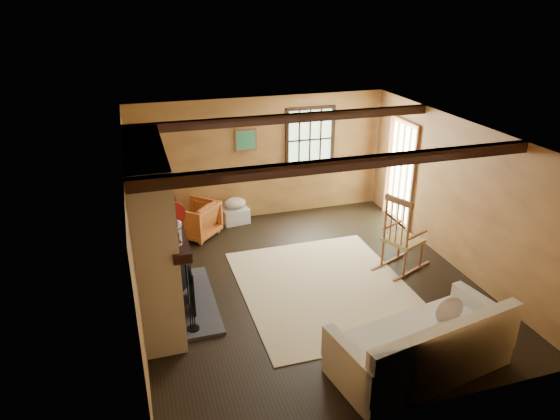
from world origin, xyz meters
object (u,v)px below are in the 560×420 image
object	(u,v)px
fireplace	(155,239)
laundry_basket	(235,215)
rocking_chair	(402,238)
sofa	(424,349)
armchair	(196,220)

from	to	relation	value
fireplace	laundry_basket	bearing A→B (deg)	57.39
fireplace	rocking_chair	world-z (taller)	fireplace
fireplace	sofa	distance (m)	3.71
laundry_basket	rocking_chair	bearing A→B (deg)	-49.30
sofa	armchair	world-z (taller)	sofa
fireplace	laundry_basket	size ratio (longest dim) A/B	4.80
laundry_basket	armchair	bearing A→B (deg)	-155.13
laundry_basket	sofa	bearing A→B (deg)	-75.64
sofa	laundry_basket	size ratio (longest dim) A/B	4.57
sofa	laundry_basket	xyz separation A→B (m)	(-1.23, 4.78, -0.16)
fireplace	sofa	bearing A→B (deg)	-38.02
rocking_chair	laundry_basket	bearing A→B (deg)	17.12
fireplace	laundry_basket	xyz separation A→B (m)	(1.63, 2.55, -0.95)
rocking_chair	sofa	xyz separation A→B (m)	(-0.96, -2.24, -0.24)
rocking_chair	fireplace	bearing A→B (deg)	66.54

